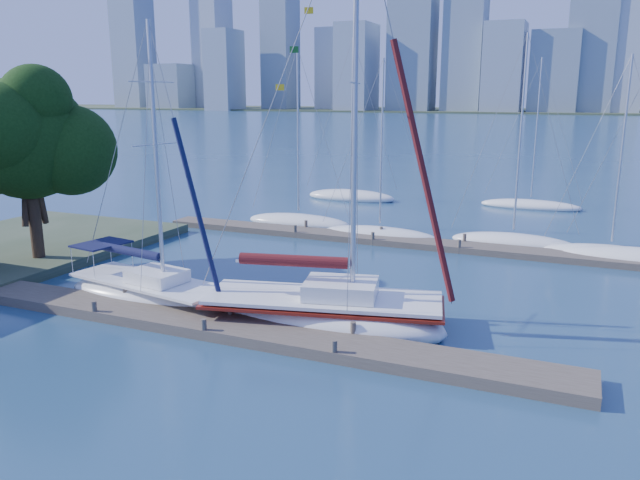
% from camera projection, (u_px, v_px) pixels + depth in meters
% --- Properties ---
extents(ground, '(700.00, 700.00, 0.00)m').
position_uv_depth(ground, '(218.00, 332.00, 23.12)').
color(ground, navy).
rests_on(ground, ground).
extents(near_dock, '(26.00, 2.00, 0.40)m').
position_uv_depth(near_dock, '(218.00, 327.00, 23.07)').
color(near_dock, '#4B4237').
rests_on(near_dock, ground).
extents(far_dock, '(30.00, 1.80, 0.36)m').
position_uv_depth(far_dock, '(393.00, 241.00, 36.65)').
color(far_dock, '#4B4237').
rests_on(far_dock, ground).
extents(far_shore, '(800.00, 100.00, 1.50)m').
position_uv_depth(far_shore, '(564.00, 112.00, 309.83)').
color(far_shore, '#38472D').
rests_on(far_shore, ground).
extents(tree, '(7.84, 7.13, 9.98)m').
position_uv_depth(tree, '(26.00, 136.00, 30.33)').
color(tree, black).
rests_on(tree, ground).
extents(sailboat_navy, '(8.28, 3.90, 11.91)m').
position_uv_depth(sailboat_navy, '(148.00, 280.00, 26.32)').
color(sailboat_navy, white).
rests_on(sailboat_navy, ground).
extents(sailboat_maroon, '(10.02, 5.17, 16.07)m').
position_uv_depth(sailboat_maroon, '(324.00, 295.00, 23.61)').
color(sailboat_maroon, white).
rests_on(sailboat_maroon, ground).
extents(bg_boat_1, '(7.54, 2.94, 11.87)m').
position_uv_depth(bg_boat_1, '(299.00, 222.00, 41.75)').
color(bg_boat_1, white).
rests_on(bg_boat_1, ground).
extents(bg_boat_2, '(7.40, 3.14, 10.95)m').
position_uv_depth(bg_boat_2, '(380.00, 234.00, 38.17)').
color(bg_boat_2, white).
rests_on(bg_boat_2, ground).
extents(bg_boat_3, '(7.27, 3.06, 12.16)m').
position_uv_depth(bg_boat_3, '(513.00, 242.00, 36.10)').
color(bg_boat_3, white).
rests_on(bg_boat_3, ground).
extents(bg_boat_4, '(7.08, 2.80, 10.88)m').
position_uv_depth(bg_boat_4, '(611.00, 254.00, 33.35)').
color(bg_boat_4, white).
rests_on(bg_boat_4, ground).
extents(bg_boat_6, '(7.89, 3.93, 13.35)m').
position_uv_depth(bg_boat_6, '(351.00, 196.00, 52.01)').
color(bg_boat_6, white).
rests_on(bg_boat_6, ground).
extents(bg_boat_7, '(7.76, 3.65, 11.54)m').
position_uv_depth(bg_boat_7, '(531.00, 205.00, 48.10)').
color(bg_boat_7, white).
rests_on(bg_boat_7, ground).
extents(skyline, '(502.83, 51.31, 107.12)m').
position_uv_depth(skyline, '(624.00, 30.00, 266.58)').
color(skyline, '#8394AA').
rests_on(skyline, ground).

